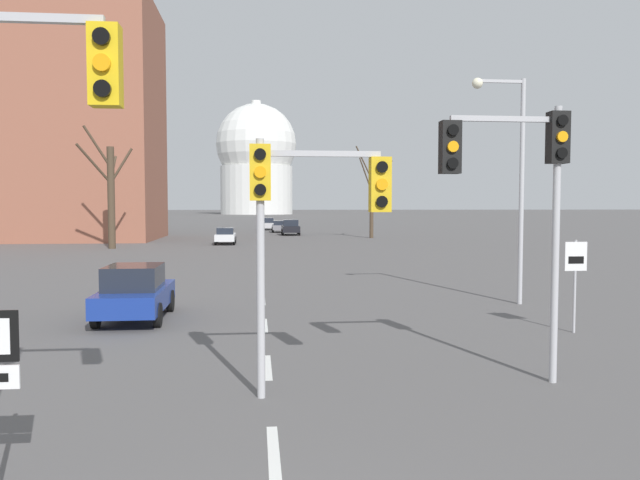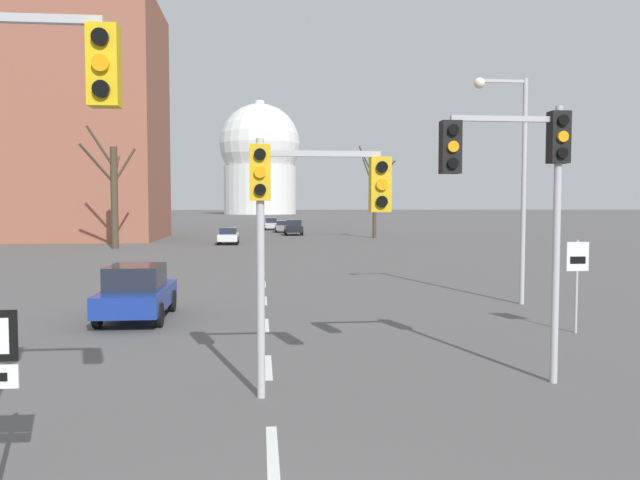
{
  "view_description": "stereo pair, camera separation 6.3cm",
  "coord_description": "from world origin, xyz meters",
  "views": [
    {
      "loc": [
        -0.22,
        -4.19,
        3.38
      ],
      "look_at": [
        0.9,
        6.69,
        2.75
      ],
      "focal_mm": 35.0,
      "sensor_mm": 36.0,
      "label": 1
    },
    {
      "loc": [
        -0.16,
        -4.19,
        3.38
      ],
      "look_at": [
        0.9,
        6.69,
        2.75
      ],
      "focal_mm": 35.0,
      "sensor_mm": 36.0,
      "label": 2
    }
  ],
  "objects": [
    {
      "name": "lane_stripe_0",
      "position": [
        0.0,
        4.13,
        0.0
      ],
      "size": [
        0.16,
        2.0,
        0.01
      ],
      "primitive_type": "cube",
      "color": "silver",
      "rests_on": "ground_plane"
    },
    {
      "name": "lane_stripe_1",
      "position": [
        0.0,
        8.63,
        0.0
      ],
      "size": [
        0.16,
        2.0,
        0.01
      ],
      "primitive_type": "cube",
      "color": "silver",
      "rests_on": "ground_plane"
    },
    {
      "name": "lane_stripe_2",
      "position": [
        0.0,
        13.13,
        0.0
      ],
      "size": [
        0.16,
        2.0,
        0.01
      ],
      "primitive_type": "cube",
      "color": "silver",
      "rests_on": "ground_plane"
    },
    {
      "name": "lane_stripe_3",
      "position": [
        0.0,
        17.63,
        0.0
      ],
      "size": [
        0.16,
        2.0,
        0.01
      ],
      "primitive_type": "cube",
      "color": "silver",
      "rests_on": "ground_plane"
    },
    {
      "name": "lane_stripe_4",
      "position": [
        0.0,
        22.13,
        0.0
      ],
      "size": [
        0.16,
        2.0,
        0.01
      ],
      "primitive_type": "cube",
      "color": "silver",
      "rests_on": "ground_plane"
    },
    {
      "name": "lane_stripe_5",
      "position": [
        0.0,
        26.63,
        0.0
      ],
      "size": [
        0.16,
        2.0,
        0.01
      ],
      "primitive_type": "cube",
      "color": "silver",
      "rests_on": "ground_plane"
    },
    {
      "name": "lane_stripe_6",
      "position": [
        0.0,
        31.13,
        0.0
      ],
      "size": [
        0.16,
        2.0,
        0.01
      ],
      "primitive_type": "cube",
      "color": "silver",
      "rests_on": "ground_plane"
    },
    {
      "name": "lane_stripe_7",
      "position": [
        0.0,
        35.63,
        0.0
      ],
      "size": [
        0.16,
        2.0,
        0.01
      ],
      "primitive_type": "cube",
      "color": "silver",
      "rests_on": "ground_plane"
    },
    {
      "name": "lane_stripe_8",
      "position": [
        0.0,
        40.13,
        0.0
      ],
      "size": [
        0.16,
        2.0,
        0.01
      ],
      "primitive_type": "cube",
      "color": "silver",
      "rests_on": "ground_plane"
    },
    {
      "name": "lane_stripe_9",
      "position": [
        0.0,
        44.63,
        0.0
      ],
      "size": [
        0.16,
        2.0,
        0.01
      ],
      "primitive_type": "cube",
      "color": "silver",
      "rests_on": "ground_plane"
    },
    {
      "name": "lane_stripe_10",
      "position": [
        0.0,
        49.13,
        0.0
      ],
      "size": [
        0.16,
        2.0,
        0.01
      ],
      "primitive_type": "cube",
      "color": "silver",
      "rests_on": "ground_plane"
    },
    {
      "name": "lane_stripe_11",
      "position": [
        0.0,
        53.63,
        0.0
      ],
      "size": [
        0.16,
        2.0,
        0.01
      ],
      "primitive_type": "cube",
      "color": "silver",
      "rests_on": "ground_plane"
    },
    {
      "name": "traffic_signal_near_left",
      "position": [
        -3.16,
        3.51,
        4.4
      ],
      "size": [
        2.12,
        0.34,
        5.8
      ],
      "color": "#B2B2B7",
      "rests_on": "ground_plane"
    },
    {
      "name": "traffic_signal_near_right",
      "position": [
        4.67,
        6.97,
        3.96
      ],
      "size": [
        2.42,
        0.34,
        5.2
      ],
      "color": "#B2B2B7",
      "rests_on": "ground_plane"
    },
    {
      "name": "traffic_signal_centre_tall",
      "position": [
        0.61,
        6.58,
        3.42
      ],
      "size": [
        2.45,
        0.34,
        4.5
      ],
      "color": "#B2B2B7",
      "rests_on": "ground_plane"
    },
    {
      "name": "speed_limit_sign",
      "position": [
        8.11,
        11.3,
        1.66
      ],
      "size": [
        0.6,
        0.08,
        2.45
      ],
      "color": "#B2B2B7",
      "rests_on": "ground_plane"
    },
    {
      "name": "street_lamp_right",
      "position": [
        8.35,
        16.04,
        4.67
      ],
      "size": [
        1.85,
        0.36,
        7.57
      ],
      "color": "#B2B2B7",
      "rests_on": "ground_plane"
    },
    {
      "name": "sedan_near_left",
      "position": [
        3.58,
        64.81,
        0.86
      ],
      "size": [
        1.97,
        4.12,
        1.71
      ],
      "color": "black",
      "rests_on": "ground_plane"
    },
    {
      "name": "sedan_near_right",
      "position": [
        -2.83,
        49.41,
        0.73
      ],
      "size": [
        1.71,
        4.16,
        1.42
      ],
      "color": "silver",
      "rests_on": "ground_plane"
    },
    {
      "name": "sedan_mid_centre",
      "position": [
        1.36,
        79.46,
        0.81
      ],
      "size": [
        1.71,
        4.15,
        1.62
      ],
      "color": "#B7B7BC",
      "rests_on": "ground_plane"
    },
    {
      "name": "sedan_far_left",
      "position": [
        2.65,
        71.87,
        0.74
      ],
      "size": [
        1.91,
        3.88,
        1.43
      ],
      "color": "slate",
      "rests_on": "ground_plane"
    },
    {
      "name": "sedan_far_right",
      "position": [
        -3.76,
        14.38,
        0.82
      ],
      "size": [
        1.84,
        4.11,
        1.62
      ],
      "color": "navy",
      "rests_on": "ground_plane"
    },
    {
      "name": "bare_tree_left_near",
      "position": [
        -11.29,
        44.85,
        4.39
      ],
      "size": [
        3.73,
        4.87,
        9.3
      ],
      "color": "#473828",
      "rests_on": "ground_plane"
    },
    {
      "name": "bare_tree_right_near",
      "position": [
        11.41,
        57.85,
        4.17
      ],
      "size": [
        3.44,
        3.75,
        9.21
      ],
      "color": "#473828",
      "rests_on": "ground_plane"
    },
    {
      "name": "capitol_dome",
      "position": [
        0.0,
        217.64,
        19.37
      ],
      "size": [
        28.16,
        28.16,
        39.78
      ],
      "color": "silver",
      "rests_on": "ground_plane"
    },
    {
      "name": "apartment_block_left",
      "position": [
        -18.83,
        58.39,
        11.38
      ],
      "size": [
        18.0,
        14.0,
        22.75
      ],
      "primitive_type": "cube",
      "color": "#935642",
      "rests_on": "ground_plane"
    }
  ]
}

